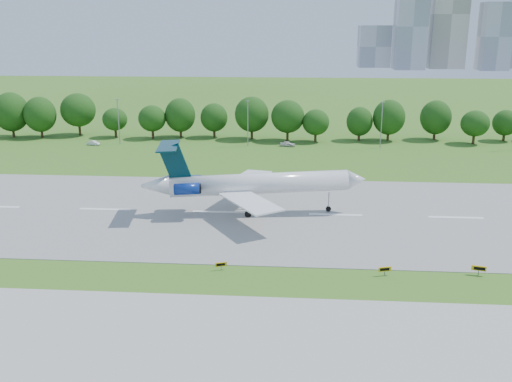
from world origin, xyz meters
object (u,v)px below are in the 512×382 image
airliner (248,183)px  taxi_sign_left (221,264)px  service_vehicle_a (94,143)px  service_vehicle_b (288,144)px

airliner → taxi_sign_left: size_ratio=25.29×
airliner → taxi_sign_left: bearing=-100.9°
airliner → service_vehicle_a: bearing=122.8°
service_vehicle_b → service_vehicle_a: bearing=102.8°
airliner → service_vehicle_b: 58.11m
taxi_sign_left → service_vehicle_a: service_vehicle_a is taller
taxi_sign_left → service_vehicle_b: size_ratio=0.38×
taxi_sign_left → service_vehicle_b: bearing=66.0°
taxi_sign_left → service_vehicle_a: size_ratio=0.43×
airliner → service_vehicle_a: airliner is taller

